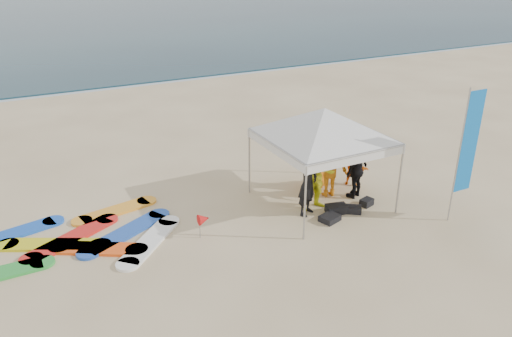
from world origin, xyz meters
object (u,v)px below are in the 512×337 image
object	(u,v)px
feather_flag	(468,144)
person_orange_a	(329,167)
marker_pennant	(204,219)
person_black_b	(357,170)
canopy_tent	(325,108)
person_seated	(352,169)
person_orange_b	(315,159)
person_black_a	(308,183)
person_yellow	(319,176)
surfboard_spread	(80,240)

from	to	relation	value
feather_flag	person_orange_a	bearing A→B (deg)	129.18
marker_pennant	person_black_b	bearing A→B (deg)	0.95
person_black_b	canopy_tent	world-z (taller)	canopy_tent
person_orange_a	person_seated	xyz separation A→B (m)	(1.04, 0.26, -0.38)
person_orange_b	person_seated	bearing A→B (deg)	171.51
person_orange_a	person_black_b	xyz separation A→B (m)	(0.63, -0.45, -0.07)
person_black_a	person_black_b	world-z (taller)	person_black_a
canopy_tent	marker_pennant	bearing A→B (deg)	-176.08
person_yellow	person_orange_a	world-z (taller)	person_yellow
person_black_a	person_black_b	bearing A→B (deg)	-23.91
person_black_b	surfboard_spread	xyz separation A→B (m)	(-7.48, 1.15, -0.79)
person_black_b	person_yellow	bearing A→B (deg)	-16.34
person_orange_a	feather_flag	xyz separation A→B (m)	(2.21, -2.71, 1.21)
canopy_tent	person_orange_a	bearing A→B (deg)	30.45
person_orange_b	surfboard_spread	bearing A→B (deg)	7.97
person_yellow	person_orange_a	size ratio (longest dim) A/B	1.08
canopy_tent	feather_flag	size ratio (longest dim) A/B	1.17
person_orange_a	surfboard_spread	size ratio (longest dim) A/B	0.34
person_black_b	person_orange_b	xyz separation A→B (m)	(-0.72, 1.06, 0.11)
person_yellow	person_black_b	size ratio (longest dim) A/B	1.16
canopy_tent	person_black_b	bearing A→B (deg)	-8.73
person_yellow	marker_pennant	distance (m)	3.36
person_black_b	canopy_tent	bearing A→B (deg)	-29.60
person_orange_a	person_orange_b	bearing A→B (deg)	-70.19
person_seated	person_orange_a	bearing A→B (deg)	69.13
person_yellow	person_seated	distance (m)	2.01
person_black_b	marker_pennant	world-z (taller)	person_black_b
person_black_a	marker_pennant	size ratio (longest dim) A/B	2.86
person_black_a	person_orange_a	distance (m)	1.35
person_orange_b	person_black_b	bearing A→B (deg)	132.85
person_orange_a	person_black_b	distance (m)	0.77
canopy_tent	surfboard_spread	distance (m)	7.00
surfboard_spread	feather_flag	bearing A→B (deg)	-20.60
person_yellow	feather_flag	bearing A→B (deg)	-33.76
person_orange_a	person_orange_b	size ratio (longest dim) A/B	0.96
person_black_a	person_orange_b	distance (m)	1.68
person_yellow	surfboard_spread	xyz separation A→B (m)	(-6.11, 1.25, -0.93)
person_orange_a	surfboard_spread	xyz separation A→B (m)	(-6.85, 0.70, -0.86)
feather_flag	person_seated	bearing A→B (deg)	111.48
person_black_b	marker_pennant	size ratio (longest dim) A/B	2.59
person_orange_b	feather_flag	world-z (taller)	feather_flag
feather_flag	canopy_tent	bearing A→B (deg)	137.79
person_black_b	canopy_tent	distance (m)	2.22
person_yellow	surfboard_spread	bearing A→B (deg)	170.75
feather_flag	surfboard_spread	size ratio (longest dim) A/B	0.68
person_orange_a	canopy_tent	bearing A→B (deg)	42.08
person_black_a	person_orange_a	size ratio (longest dim) A/B	1.02
person_black_a	person_seated	size ratio (longest dim) A/B	1.77
person_black_b	feather_flag	size ratio (longest dim) A/B	0.46
marker_pennant	person_black_a	bearing A→B (deg)	-3.00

